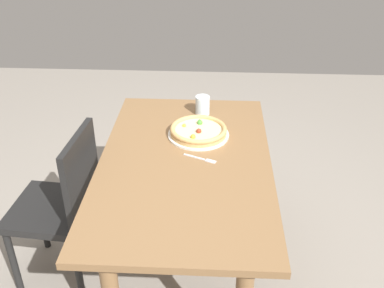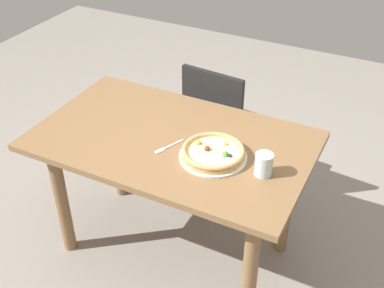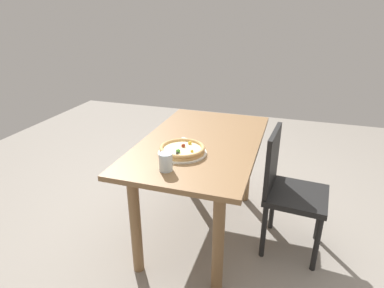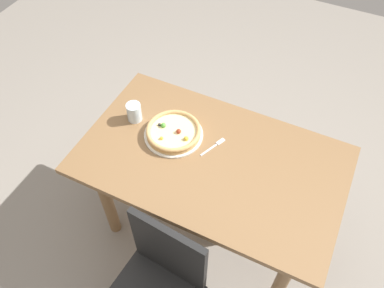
# 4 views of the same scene
# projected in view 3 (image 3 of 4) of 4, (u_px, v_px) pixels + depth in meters

# --- Properties ---
(ground_plane) EXTENTS (6.00, 6.00, 0.00)m
(ground_plane) POSITION_uv_depth(u_px,v_px,m) (200.00, 228.00, 2.56)
(ground_plane) COLOR gray
(dining_table) EXTENTS (1.33, 0.80, 0.75)m
(dining_table) POSITION_uv_depth(u_px,v_px,m) (201.00, 157.00, 2.32)
(dining_table) COLOR olive
(dining_table) RESTS_ON ground
(chair_near) EXTENTS (0.43, 0.43, 0.87)m
(chair_near) POSITION_uv_depth(u_px,v_px,m) (287.00, 188.00, 2.21)
(chair_near) COLOR black
(chair_near) RESTS_ON ground
(plate) EXTENTS (0.31, 0.31, 0.01)m
(plate) POSITION_uv_depth(u_px,v_px,m) (182.00, 153.00, 2.07)
(plate) COLOR silver
(plate) RESTS_ON dining_table
(pizza) EXTENTS (0.29, 0.29, 0.05)m
(pizza) POSITION_uv_depth(u_px,v_px,m) (182.00, 149.00, 2.06)
(pizza) COLOR tan
(pizza) RESTS_ON plate
(fork) EXTENTS (0.08, 0.16, 0.00)m
(fork) POSITION_uv_depth(u_px,v_px,m) (189.00, 140.00, 2.28)
(fork) COLOR silver
(fork) RESTS_ON dining_table
(drinking_glass) EXTENTS (0.08, 0.08, 0.10)m
(drinking_glass) POSITION_uv_depth(u_px,v_px,m) (166.00, 162.00, 1.84)
(drinking_glass) COLOR silver
(drinking_glass) RESTS_ON dining_table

